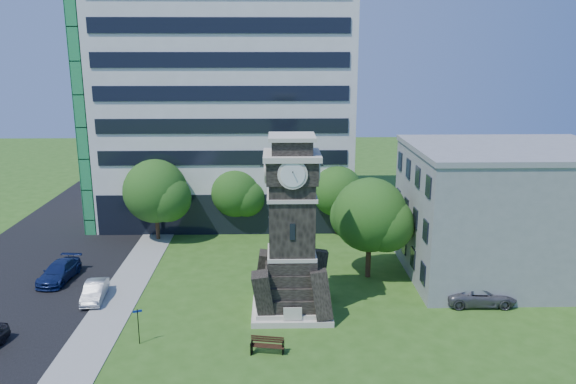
{
  "coord_description": "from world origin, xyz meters",
  "views": [
    {
      "loc": [
        1.96,
        -33.69,
        17.59
      ],
      "look_at": [
        2.86,
        6.84,
        7.21
      ],
      "focal_mm": 35.0,
      "sensor_mm": 36.0,
      "label": 1
    }
  ],
  "objects_px": {
    "car_street_north": "(59,272)",
    "street_sign": "(138,322)",
    "car_east_lot": "(480,295)",
    "car_street_mid": "(95,291)",
    "park_bench": "(267,345)",
    "clock_tower": "(292,238)"
  },
  "relations": [
    {
      "from": "car_east_lot",
      "to": "park_bench",
      "type": "distance_m",
      "value": 16.22
    },
    {
      "from": "car_street_mid",
      "to": "park_bench",
      "type": "xyz_separation_m",
      "value": [
        12.53,
        -7.6,
        -0.1
      ]
    },
    {
      "from": "clock_tower",
      "to": "car_street_mid",
      "type": "distance_m",
      "value": 15.0
    },
    {
      "from": "car_east_lot",
      "to": "street_sign",
      "type": "relative_size",
      "value": 2.17
    },
    {
      "from": "car_street_mid",
      "to": "street_sign",
      "type": "height_order",
      "value": "street_sign"
    },
    {
      "from": "clock_tower",
      "to": "car_street_mid",
      "type": "height_order",
      "value": "clock_tower"
    },
    {
      "from": "park_bench",
      "to": "street_sign",
      "type": "xyz_separation_m",
      "value": [
        -7.88,
        1.26,
        0.9
      ]
    },
    {
      "from": "car_street_north",
      "to": "car_east_lot",
      "type": "distance_m",
      "value": 31.73
    },
    {
      "from": "car_east_lot",
      "to": "street_sign",
      "type": "height_order",
      "value": "street_sign"
    },
    {
      "from": "car_street_mid",
      "to": "street_sign",
      "type": "relative_size",
      "value": 1.7
    },
    {
      "from": "car_street_north",
      "to": "park_bench",
      "type": "height_order",
      "value": "car_street_north"
    },
    {
      "from": "car_street_mid",
      "to": "car_east_lot",
      "type": "xyz_separation_m",
      "value": [
        27.48,
        -1.29,
        0.05
      ]
    },
    {
      "from": "car_street_mid",
      "to": "park_bench",
      "type": "distance_m",
      "value": 14.66
    },
    {
      "from": "car_street_mid",
      "to": "park_bench",
      "type": "relative_size",
      "value": 1.97
    },
    {
      "from": "car_street_mid",
      "to": "car_street_north",
      "type": "distance_m",
      "value": 5.29
    },
    {
      "from": "street_sign",
      "to": "car_east_lot",
      "type": "bearing_deg",
      "value": -7.82
    },
    {
      "from": "park_bench",
      "to": "street_sign",
      "type": "distance_m",
      "value": 8.03
    },
    {
      "from": "car_street_north",
      "to": "street_sign",
      "type": "xyz_separation_m",
      "value": [
        8.52,
        -9.94,
        0.73
      ]
    },
    {
      "from": "car_street_north",
      "to": "park_bench",
      "type": "relative_size",
      "value": 2.46
    },
    {
      "from": "clock_tower",
      "to": "park_bench",
      "type": "height_order",
      "value": "clock_tower"
    },
    {
      "from": "car_street_mid",
      "to": "street_sign",
      "type": "xyz_separation_m",
      "value": [
        4.65,
        -6.34,
        0.8
      ]
    },
    {
      "from": "clock_tower",
      "to": "car_east_lot",
      "type": "relative_size",
      "value": 2.44
    }
  ]
}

